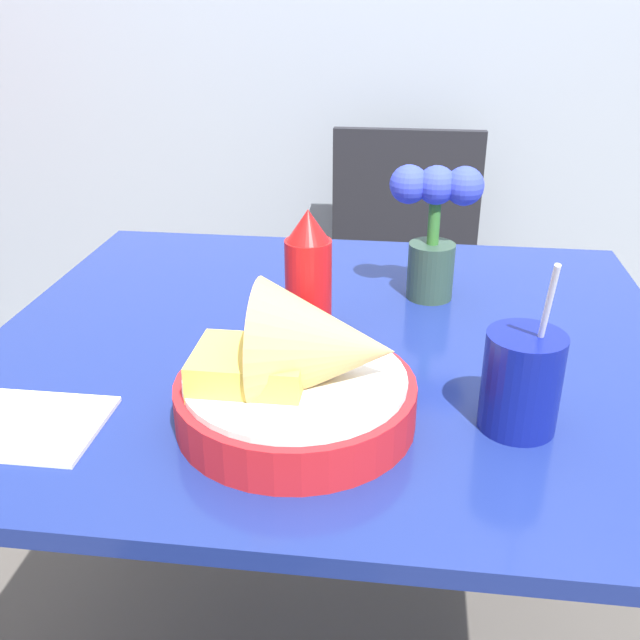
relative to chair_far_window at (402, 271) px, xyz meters
name	(u,v)px	position (x,y,z in m)	size (l,w,h in m)	color
dining_table	(331,397)	(-0.10, -0.88, 0.12)	(1.02, 0.90, 0.75)	navy
chair_far_window	(402,271)	(0.00, 0.00, 0.00)	(0.40, 0.40, 0.88)	black
food_basket	(305,376)	(-0.10, -1.11, 0.29)	(0.29, 0.29, 0.18)	red
ketchup_bottle	(308,276)	(-0.13, -0.87, 0.32)	(0.07, 0.07, 0.19)	red
drink_cup	(521,384)	(0.15, -1.08, 0.29)	(0.09, 0.09, 0.22)	navy
flower_vase	(434,224)	(0.05, -0.71, 0.36)	(0.15, 0.08, 0.22)	#2D4738
napkin	(27,425)	(-0.43, -1.16, 0.23)	(0.18, 0.14, 0.01)	white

